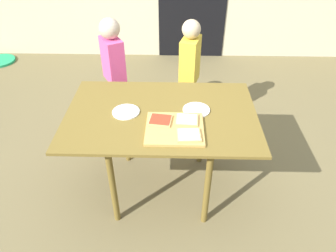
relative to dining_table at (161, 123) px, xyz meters
name	(u,v)px	position (x,y,z in m)	size (l,w,h in m)	color
ground_plane	(162,186)	(0.00, 0.00, -0.65)	(16.00, 16.00, 0.00)	brown
dining_table	(161,123)	(0.00, 0.00, 0.00)	(1.28, 0.84, 0.73)	brown
cutting_board	(175,129)	(0.09, -0.18, 0.09)	(0.36, 0.33, 0.02)	tan
pizza_slice_far_right	(187,120)	(0.17, -0.11, 0.11)	(0.15, 0.13, 0.02)	tan
pizza_slice_far_left	(161,120)	(0.00, -0.12, 0.11)	(0.16, 0.14, 0.02)	tan
pizza_slice_near_right	(189,135)	(0.18, -0.26, 0.11)	(0.15, 0.13, 0.02)	tan
plate_white_right	(196,110)	(0.24, 0.04, 0.09)	(0.18, 0.18, 0.01)	white
plate_white_left	(126,112)	(-0.24, 0.00, 0.09)	(0.18, 0.18, 0.01)	white
child_left	(114,70)	(-0.45, 0.78, 0.00)	(0.24, 0.28, 1.11)	#304D51
child_right	(189,72)	(0.22, 0.80, -0.03)	(0.20, 0.27, 1.09)	#3F3154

